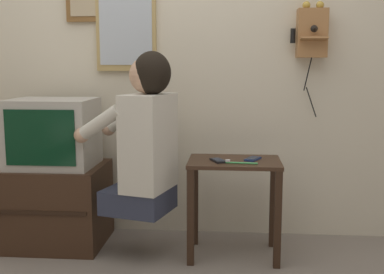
# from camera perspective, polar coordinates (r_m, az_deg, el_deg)

# --- Properties ---
(wall_back) EXTENTS (6.80, 0.05, 2.55)m
(wall_back) POSITION_cam_1_polar(r_m,az_deg,el_deg) (3.25, -4.35, 10.93)
(wall_back) COLOR beige
(wall_back) RESTS_ON ground_plane
(side_table) EXTENTS (0.54, 0.38, 0.59)m
(side_table) POSITION_cam_1_polar(r_m,az_deg,el_deg) (2.87, 5.01, -5.52)
(side_table) COLOR #382316
(side_table) RESTS_ON ground_plane
(person) EXTENTS (0.58, 0.48, 0.93)m
(person) POSITION_cam_1_polar(r_m,az_deg,el_deg) (2.78, -5.62, 0.06)
(person) COLOR #2D3347
(person) RESTS_ON ground_plane
(tv_stand) EXTENTS (0.61, 0.52, 0.51)m
(tv_stand) POSITION_cam_1_polar(r_m,az_deg,el_deg) (3.22, -15.75, -7.71)
(tv_stand) COLOR #382316
(tv_stand) RESTS_ON ground_plane
(television) EXTENTS (0.51, 0.42, 0.42)m
(television) POSITION_cam_1_polar(r_m,az_deg,el_deg) (3.10, -16.15, 0.48)
(television) COLOR #ADA89E
(television) RESTS_ON tv_stand
(wall_phone_antique) EXTENTS (0.23, 0.19, 0.72)m
(wall_phone_antique) POSITION_cam_1_polar(r_m,az_deg,el_deg) (3.17, 14.01, 11.92)
(wall_phone_antique) COLOR #9E6B3D
(wall_mirror) EXTENTS (0.39, 0.04, 0.79)m
(wall_mirror) POSITION_cam_1_polar(r_m,az_deg,el_deg) (3.26, -7.87, 14.70)
(wall_mirror) COLOR tan
(cell_phone_held) EXTENTS (0.10, 0.14, 0.01)m
(cell_phone_held) POSITION_cam_1_polar(r_m,az_deg,el_deg) (2.79, 3.11, -2.79)
(cell_phone_held) COLOR black
(cell_phone_held) RESTS_ON side_table
(cell_phone_spare) EXTENTS (0.11, 0.14, 0.01)m
(cell_phone_spare) POSITION_cam_1_polar(r_m,az_deg,el_deg) (2.86, 7.22, -2.58)
(cell_phone_spare) COLOR navy
(cell_phone_spare) RESTS_ON side_table
(toothbrush) EXTENTS (0.18, 0.03, 0.02)m
(toothbrush) POSITION_cam_1_polar(r_m,az_deg,el_deg) (2.74, 5.63, -3.03)
(toothbrush) COLOR #4CBF66
(toothbrush) RESTS_ON side_table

